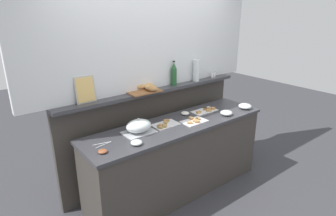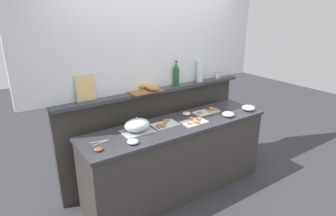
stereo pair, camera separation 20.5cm
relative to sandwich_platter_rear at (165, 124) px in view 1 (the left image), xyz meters
name	(u,v)px [view 1 (the left image)]	position (x,y,z in m)	size (l,w,h in m)	color
ground_plane	(150,170)	(0.16, 0.56, -0.94)	(12.00, 12.00, 0.00)	#38383D
buffet_counter	(177,158)	(0.16, -0.04, -0.47)	(2.32, 0.62, 0.92)	#3D3833
back_ledge_unit	(154,131)	(0.16, 0.45, -0.28)	(2.59, 0.22, 1.25)	#3D3833
upper_wall_panel	(151,32)	(0.16, 0.47, 0.99)	(3.19, 0.08, 1.35)	silver
sandwich_platter_rear	(165,124)	(0.00, 0.00, 0.00)	(0.31, 0.20, 0.04)	silver
sandwich_platter_front	(194,121)	(0.34, -0.13, 0.00)	(0.30, 0.20, 0.04)	white
sandwich_platter_side	(205,110)	(0.70, 0.05, 0.00)	(0.35, 0.18, 0.04)	white
serving_cloche	(139,127)	(-0.34, 0.01, 0.06)	(0.34, 0.24, 0.17)	#B7BABF
glass_bowl_large	(137,143)	(-0.51, -0.21, 0.01)	(0.12, 0.12, 0.05)	silver
glass_bowl_medium	(226,113)	(0.81, -0.21, 0.02)	(0.15, 0.15, 0.06)	silver
glass_bowl_small	(245,106)	(1.19, -0.20, 0.02)	(0.17, 0.17, 0.07)	silver
condiment_bowl_cream	(185,113)	(0.41, 0.12, 0.01)	(0.11, 0.11, 0.04)	silver
condiment_bowl_teal	(103,151)	(-0.85, -0.16, 0.00)	(0.09, 0.09, 0.03)	brown
serving_tongs	(103,144)	(-0.77, -0.01, -0.01)	(0.18, 0.08, 0.01)	#B7BABF
wine_bottle_green	(174,74)	(0.45, 0.40, 0.45)	(0.08, 0.08, 0.32)	#23562D
salt_shaker	(212,75)	(1.14, 0.37, 0.35)	(0.03, 0.03, 0.09)	white
pepper_shaker	(214,74)	(1.19, 0.37, 0.35)	(0.03, 0.03, 0.09)	white
bread_basket	(146,88)	(0.01, 0.39, 0.35)	(0.40, 0.32, 0.08)	brown
framed_picture	(85,90)	(-0.74, 0.41, 0.45)	(0.22, 0.05, 0.29)	#B2AD9E
water_carafe	(196,71)	(0.82, 0.37, 0.46)	(0.09, 0.09, 0.29)	silver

